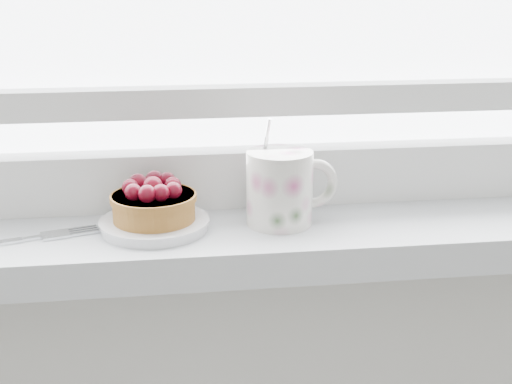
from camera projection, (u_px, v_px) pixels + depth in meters
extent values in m
cube|color=silver|center=(225.00, 238.00, 0.83)|extent=(1.60, 0.20, 0.04)
cube|color=silver|center=(219.00, 176.00, 0.88)|extent=(1.30, 0.05, 0.07)
cube|color=silver|center=(217.00, 101.00, 0.85)|extent=(1.30, 0.04, 0.04)
cylinder|color=silver|center=(155.00, 224.00, 0.80)|extent=(0.12, 0.12, 0.01)
cylinder|color=brown|center=(154.00, 207.00, 0.80)|extent=(0.09, 0.09, 0.03)
cylinder|color=brown|center=(153.00, 197.00, 0.79)|extent=(0.10, 0.10, 0.01)
sphere|color=#3F050F|center=(153.00, 186.00, 0.79)|extent=(0.02, 0.02, 0.02)
sphere|color=#3F050F|center=(173.00, 185.00, 0.80)|extent=(0.02, 0.02, 0.02)
sphere|color=#3F050F|center=(167.00, 181.00, 0.81)|extent=(0.02, 0.02, 0.02)
sphere|color=#3F050F|center=(155.00, 180.00, 0.81)|extent=(0.02, 0.02, 0.02)
sphere|color=#3F050F|center=(138.00, 183.00, 0.80)|extent=(0.02, 0.02, 0.02)
sphere|color=#3F050F|center=(130.00, 187.00, 0.79)|extent=(0.02, 0.02, 0.02)
sphere|color=#3F050F|center=(133.00, 192.00, 0.77)|extent=(0.02, 0.02, 0.02)
sphere|color=#3F050F|center=(147.00, 194.00, 0.77)|extent=(0.02, 0.02, 0.02)
sphere|color=#3F050F|center=(161.00, 193.00, 0.77)|extent=(0.02, 0.02, 0.02)
sphere|color=#3F050F|center=(173.00, 190.00, 0.78)|extent=(0.02, 0.02, 0.02)
cylinder|color=silver|center=(279.00, 188.00, 0.81)|extent=(0.09, 0.09, 0.09)
cylinder|color=black|center=(280.00, 155.00, 0.80)|extent=(0.07, 0.07, 0.01)
torus|color=silver|center=(314.00, 184.00, 0.82)|extent=(0.06, 0.02, 0.06)
cylinder|color=silver|center=(267.00, 140.00, 0.81)|extent=(0.01, 0.02, 0.05)
cube|color=silver|center=(33.00, 238.00, 0.78)|extent=(0.02, 0.01, 0.00)
cube|color=silver|center=(56.00, 235.00, 0.78)|extent=(0.04, 0.03, 0.00)
cube|color=silver|center=(85.00, 233.00, 0.79)|extent=(0.03, 0.01, 0.00)
cube|color=silver|center=(84.00, 232.00, 0.79)|extent=(0.03, 0.01, 0.00)
cube|color=silver|center=(82.00, 230.00, 0.80)|extent=(0.03, 0.01, 0.00)
cube|color=silver|center=(81.00, 228.00, 0.81)|extent=(0.03, 0.01, 0.00)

